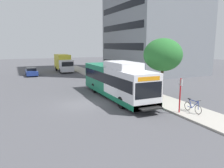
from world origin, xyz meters
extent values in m
plane|color=#4C4C51|center=(0.00, 8.00, 0.00)|extent=(120.00, 120.00, 0.00)
cube|color=#A8A399|center=(7.00, 6.00, 0.07)|extent=(3.00, 56.00, 0.14)
cube|color=white|center=(3.70, -1.86, 1.69)|extent=(2.54, 5.80, 2.73)
cube|color=#14724C|center=(3.70, 3.94, 1.69)|extent=(2.54, 5.80, 2.73)
cube|color=#14724C|center=(3.70, 1.04, 0.54)|extent=(2.57, 11.60, 0.44)
cube|color=black|center=(3.70, 1.04, 2.05)|extent=(2.58, 11.25, 0.96)
cube|color=black|center=(3.70, -4.72, 1.85)|extent=(2.34, 0.10, 1.24)
cube|color=orange|center=(3.70, -4.73, 2.72)|extent=(1.90, 0.08, 0.32)
cube|color=white|center=(3.70, -0.41, 3.35)|extent=(2.16, 4.06, 0.60)
cube|color=black|center=(3.70, -5.11, 0.55)|extent=(1.78, 0.60, 0.10)
cylinder|color=black|center=(2.57, -2.55, 0.50)|extent=(0.30, 1.00, 1.00)
cylinder|color=black|center=(4.83, -2.55, 0.50)|extent=(0.30, 1.00, 1.00)
cylinder|color=black|center=(2.57, 4.23, 0.50)|extent=(0.30, 1.00, 1.00)
cylinder|color=black|center=(4.83, 4.23, 0.50)|extent=(0.30, 1.00, 1.00)
cylinder|color=red|center=(5.89, -5.65, 1.44)|extent=(0.10, 0.10, 2.60)
cube|color=white|center=(5.87, -5.65, 2.44)|extent=(0.04, 0.36, 0.48)
torus|color=black|center=(6.83, -6.59, 0.47)|extent=(0.04, 0.66, 0.66)
torus|color=black|center=(6.83, -5.49, 0.47)|extent=(0.04, 0.66, 0.66)
cylinder|color=navy|center=(6.83, -6.24, 0.74)|extent=(0.05, 0.64, 0.64)
cylinder|color=navy|center=(6.83, -5.79, 0.74)|extent=(0.05, 0.34, 0.62)
cylinder|color=navy|center=(6.83, -6.09, 1.04)|extent=(0.05, 0.90, 0.05)
cylinder|color=navy|center=(6.83, -5.72, 0.46)|extent=(0.05, 0.45, 0.08)
cylinder|color=navy|center=(6.83, -6.57, 0.81)|extent=(0.05, 0.10, 0.67)
cylinder|color=black|center=(6.83, -6.54, 1.14)|extent=(0.52, 0.03, 0.03)
cube|color=black|center=(6.83, -5.64, 1.08)|extent=(0.12, 0.24, 0.06)
cylinder|color=#4C3823|center=(7.70, -0.96, 1.50)|extent=(0.28, 0.28, 2.72)
ellipsoid|color=#286B2D|center=(7.70, -0.96, 4.24)|extent=(3.67, 3.67, 3.12)
cube|color=navy|center=(-2.70, 21.01, 0.55)|extent=(1.80, 4.50, 0.70)
cube|color=black|center=(-2.70, 21.11, 1.05)|extent=(1.48, 2.34, 0.56)
cylinder|color=black|center=(-3.50, 19.66, 0.32)|extent=(0.20, 0.64, 0.64)
cylinder|color=black|center=(-1.90, 19.66, 0.32)|extent=(0.20, 0.64, 0.64)
cylinder|color=black|center=(-3.50, 22.36, 0.32)|extent=(0.20, 0.64, 0.64)
cylinder|color=black|center=(-1.90, 22.36, 0.32)|extent=(0.20, 0.64, 0.64)
cube|color=silver|center=(3.40, 21.61, 1.35)|extent=(2.30, 2.00, 2.10)
cube|color=yellow|center=(3.40, 25.11, 1.90)|extent=(2.30, 5.00, 2.70)
cube|color=black|center=(3.40, 20.64, 1.75)|extent=(2.07, 0.08, 0.80)
cylinder|color=black|center=(2.37, 22.05, 0.46)|extent=(0.26, 0.92, 0.92)
cylinder|color=black|center=(4.43, 22.05, 0.46)|extent=(0.26, 0.92, 0.92)
cylinder|color=black|center=(2.37, 26.19, 0.46)|extent=(0.26, 0.92, 0.92)
cylinder|color=black|center=(4.43, 26.19, 0.46)|extent=(0.26, 0.92, 0.92)
cube|color=black|center=(18.51, 16.70, 1.62)|extent=(13.36, 15.14, 1.10)
cube|color=black|center=(18.51, 16.70, 4.86)|extent=(13.36, 15.14, 1.10)
cube|color=black|center=(18.51, 16.70, 8.11)|extent=(13.36, 15.14, 1.10)
cube|color=black|center=(18.51, 16.70, 11.35)|extent=(13.36, 15.14, 1.10)
camera|label=1|loc=(-5.31, -18.25, 5.22)|focal=35.36mm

